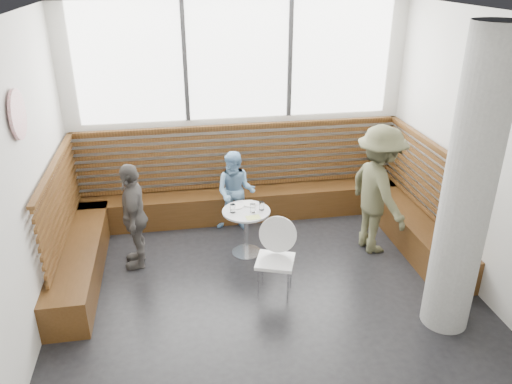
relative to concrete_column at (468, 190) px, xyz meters
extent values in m
cube|color=silver|center=(-1.85, 0.60, 0.00)|extent=(5.00, 5.00, 3.20)
cube|color=black|center=(-1.85, 0.60, -1.60)|extent=(5.00, 5.00, 0.01)
cube|color=white|center=(-1.85, 0.60, 1.60)|extent=(5.00, 5.00, 0.01)
cube|color=white|center=(-1.85, 3.08, 0.77)|extent=(4.50, 0.02, 1.65)
cube|color=#3F3F42|center=(-2.60, 3.06, 0.77)|extent=(0.06, 0.04, 1.65)
cube|color=#3F3F42|center=(-1.10, 3.06, 0.77)|extent=(0.06, 0.04, 1.65)
cube|color=#422710|center=(-1.85, 2.85, -1.38)|extent=(5.00, 0.50, 0.45)
cube|color=#422710|center=(-4.10, 1.85, -1.38)|extent=(0.50, 2.50, 0.45)
cube|color=#422710|center=(0.40, 1.85, -1.38)|extent=(0.50, 2.50, 0.45)
cube|color=#472A11|center=(-1.85, 3.02, -0.65)|extent=(4.88, 0.08, 0.98)
cube|color=#472A11|center=(-4.27, 1.85, -0.65)|extent=(0.08, 2.38, 0.98)
cube|color=#472A11|center=(0.57, 1.85, -0.65)|extent=(0.08, 2.38, 0.98)
cylinder|color=gray|center=(0.00, 0.00, 0.00)|extent=(0.50, 0.50, 3.20)
cylinder|color=white|center=(-4.31, 1.00, 0.70)|extent=(0.03, 0.50, 0.50)
cylinder|color=silver|center=(-1.95, 1.78, -1.59)|extent=(0.40, 0.40, 0.02)
cylinder|color=silver|center=(-1.95, 1.78, -1.27)|extent=(0.06, 0.06, 0.63)
cylinder|color=#B7B7BA|center=(-1.95, 1.78, -0.96)|extent=(0.64, 0.64, 0.03)
cube|color=white|center=(-1.76, 0.80, -1.14)|extent=(0.43, 0.41, 0.04)
cylinder|color=white|center=(-1.76, 0.99, -0.88)|extent=(0.45, 0.10, 0.45)
cylinder|color=silver|center=(-1.93, 0.65, -1.38)|extent=(0.02, 0.02, 0.44)
cylinder|color=silver|center=(-1.59, 0.65, -1.38)|extent=(0.02, 0.02, 0.44)
cylinder|color=silver|center=(-1.93, 0.96, -1.38)|extent=(0.02, 0.02, 0.44)
cylinder|color=silver|center=(-1.59, 0.96, -1.38)|extent=(0.02, 0.02, 0.44)
imported|color=brown|center=(-0.19, 1.62, -0.71)|extent=(0.84, 1.24, 1.77)
imported|color=#80B1DD|center=(-2.00, 2.48, -0.99)|extent=(0.70, 0.62, 1.22)
imported|color=#56524E|center=(-3.40, 1.78, -0.89)|extent=(0.35, 0.83, 1.42)
cylinder|color=white|center=(-2.06, 1.92, -0.94)|extent=(0.20, 0.20, 0.01)
cylinder|color=white|center=(-1.88, 1.96, -0.94)|extent=(0.20, 0.20, 0.01)
cylinder|color=white|center=(-2.13, 1.76, -0.89)|extent=(0.07, 0.07, 0.12)
cylinder|color=white|center=(-1.87, 1.71, -0.88)|extent=(0.08, 0.08, 0.12)
cylinder|color=white|center=(-1.74, 1.77, -0.89)|extent=(0.07, 0.07, 0.11)
cube|color=#A5C64C|center=(-1.89, 1.56, -0.94)|extent=(0.20, 0.15, 0.00)
camera|label=1|loc=(-2.83, -4.04, 2.05)|focal=35.00mm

